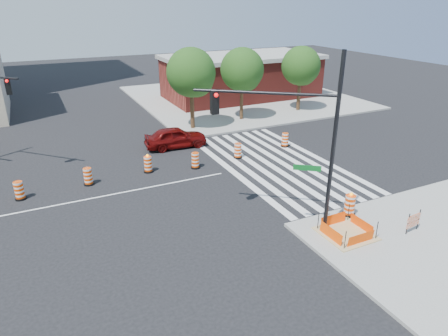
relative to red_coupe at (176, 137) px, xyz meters
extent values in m
plane|color=black|center=(-6.10, -5.81, -0.76)|extent=(120.00, 120.00, 0.00)
cube|color=gray|center=(11.90, 12.19, -0.69)|extent=(22.00, 22.00, 0.15)
cube|color=silver|center=(1.70, -5.81, -0.76)|extent=(0.45, 13.50, 0.01)
cube|color=silver|center=(2.60, -5.81, -0.76)|extent=(0.45, 13.50, 0.01)
cube|color=silver|center=(3.50, -5.81, -0.76)|extent=(0.45, 13.50, 0.01)
cube|color=silver|center=(4.40, -5.81, -0.76)|extent=(0.45, 13.50, 0.01)
cube|color=silver|center=(5.30, -5.81, -0.76)|extent=(0.45, 13.50, 0.01)
cube|color=silver|center=(6.20, -5.81, -0.76)|extent=(0.45, 13.50, 0.01)
cube|color=silver|center=(7.10, -5.81, -0.76)|extent=(0.45, 13.50, 0.01)
cube|color=silver|center=(8.00, -5.81, -0.76)|extent=(0.45, 13.50, 0.01)
cube|color=silver|center=(-6.10, -5.81, -0.76)|extent=(14.00, 0.12, 0.01)
cube|color=tan|center=(2.90, -14.81, -0.59)|extent=(2.20, 2.20, 0.05)
cube|color=#FF4B05|center=(2.90, -15.71, -0.34)|extent=(1.44, 0.02, 0.55)
cube|color=#FF4B05|center=(2.90, -13.91, -0.34)|extent=(1.44, 0.02, 0.55)
cube|color=#FF4B05|center=(2.00, -14.81, -0.34)|extent=(0.02, 1.44, 0.55)
cube|color=#FF4B05|center=(3.80, -14.81, -0.34)|extent=(0.02, 1.44, 0.55)
cylinder|color=black|center=(2.00, -15.71, -0.16)|extent=(0.04, 0.04, 0.90)
cylinder|color=black|center=(3.80, -15.71, -0.16)|extent=(0.04, 0.04, 0.90)
cylinder|color=black|center=(2.00, -13.91, -0.16)|extent=(0.04, 0.04, 0.90)
cylinder|color=black|center=(3.80, -13.91, -0.16)|extent=(0.04, 0.04, 0.90)
cube|color=maroon|center=(11.90, 12.19, 1.34)|extent=(16.00, 8.00, 4.20)
cube|color=gray|center=(11.90, 12.19, 3.64)|extent=(16.50, 8.50, 0.40)
imported|color=#540707|center=(0.00, 0.00, 0.00)|extent=(4.59, 2.10, 1.52)
cylinder|color=black|center=(2.25, -14.08, 3.42)|extent=(0.18, 0.18, 8.07)
cylinder|color=black|center=(-0.16, -12.25, 5.64)|extent=(4.90, 3.75, 0.12)
cube|color=black|center=(-1.85, -10.98, 5.14)|extent=(0.32, 0.28, 1.01)
sphere|color=#FF0C0C|center=(-1.85, -11.16, 5.49)|extent=(0.18, 0.18, 0.18)
cube|color=#0C591E|center=(1.45, -13.47, 2.41)|extent=(0.99, 0.76, 0.25)
cube|color=black|center=(-10.02, -0.84, 4.73)|extent=(0.30, 0.26, 0.94)
sphere|color=#FF0C0C|center=(-10.02, -1.02, 5.05)|extent=(0.17, 0.17, 0.17)
cylinder|color=black|center=(4.21, -13.52, -0.56)|extent=(0.63, 0.63, 0.11)
cylinder|color=#E84204|center=(4.21, -13.52, -0.03)|extent=(0.51, 0.51, 1.00)
sphere|color=#FF990C|center=(4.21, -13.52, 0.55)|extent=(0.17, 0.17, 0.17)
cube|color=#E84204|center=(5.76, -15.96, 0.12)|extent=(0.89, 0.13, 0.29)
cube|color=#E84204|center=(5.76, -15.96, -0.22)|extent=(0.89, 0.13, 0.23)
cylinder|color=black|center=(5.36, -16.00, -0.09)|extent=(0.04, 0.04, 1.05)
cylinder|color=black|center=(6.15, -15.92, -0.09)|extent=(0.04, 0.04, 1.05)
cylinder|color=#382314|center=(2.73, 3.53, 1.32)|extent=(0.35, 0.35, 4.17)
sphere|color=#144313|center=(2.73, 3.53, 3.93)|extent=(3.91, 3.91, 3.91)
sphere|color=#144313|center=(3.27, 3.86, 3.28)|extent=(2.87, 2.87, 2.87)
sphere|color=#144313|center=(2.30, 3.32, 3.54)|extent=(2.61, 2.61, 2.61)
cylinder|color=#382314|center=(7.66, 4.17, 1.23)|extent=(0.29, 0.29, 3.99)
sphere|color=#144313|center=(7.66, 4.17, 3.72)|extent=(3.74, 3.74, 3.74)
sphere|color=#144313|center=(8.11, 4.44, 3.10)|extent=(2.74, 2.74, 2.74)
sphere|color=#144313|center=(7.29, 3.99, 3.35)|extent=(2.49, 2.49, 2.49)
cylinder|color=#382314|center=(14.08, 4.56, 1.16)|extent=(0.33, 0.33, 3.85)
sphere|color=#144313|center=(14.08, 4.56, 3.57)|extent=(3.61, 3.61, 3.61)
sphere|color=#144313|center=(14.60, 4.88, 2.97)|extent=(2.65, 2.65, 2.65)
sphere|color=#144313|center=(13.67, 4.36, 3.21)|extent=(2.41, 2.41, 2.41)
cylinder|color=black|center=(-10.38, -4.20, -0.71)|extent=(0.60, 0.60, 0.10)
cylinder|color=#E84204|center=(-10.38, -4.20, -0.21)|extent=(0.48, 0.48, 0.95)
cylinder|color=black|center=(-6.76, -3.89, -0.71)|extent=(0.60, 0.60, 0.10)
cylinder|color=#E84204|center=(-6.76, -3.89, -0.21)|extent=(0.48, 0.48, 0.95)
cylinder|color=black|center=(-3.10, -3.60, -0.71)|extent=(0.60, 0.60, 0.10)
cylinder|color=#E84204|center=(-3.10, -3.60, -0.21)|extent=(0.48, 0.48, 0.95)
sphere|color=#FF990C|center=(-3.10, -3.60, 0.34)|extent=(0.16, 0.16, 0.16)
cylinder|color=black|center=(-0.20, -4.28, -0.71)|extent=(0.60, 0.60, 0.10)
cylinder|color=#E84204|center=(-0.20, -4.28, -0.21)|extent=(0.48, 0.48, 0.95)
cylinder|color=black|center=(3.08, -3.88, -0.71)|extent=(0.60, 0.60, 0.10)
cylinder|color=#E84204|center=(3.08, -3.88, -0.21)|extent=(0.48, 0.48, 0.95)
cylinder|color=black|center=(7.26, -3.37, -0.71)|extent=(0.60, 0.60, 0.10)
cylinder|color=#E84204|center=(7.26, -3.37, -0.21)|extent=(0.48, 0.48, 0.95)
camera|label=1|loc=(-8.86, -26.38, 9.21)|focal=32.00mm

